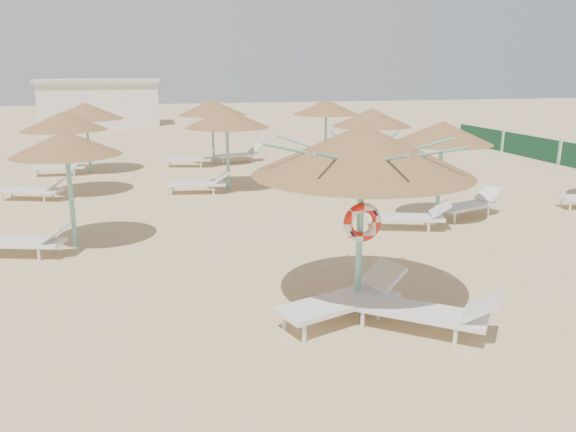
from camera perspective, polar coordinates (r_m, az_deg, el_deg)
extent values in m
plane|color=tan|center=(9.51, 5.66, -9.87)|extent=(120.00, 120.00, 0.00)
cylinder|color=#6BBAA6|center=(9.17, 7.27, -2.14)|extent=(0.11, 0.11, 2.61)
cone|color=olive|center=(8.86, 7.57, 6.72)|extent=(3.49, 3.49, 0.78)
cylinder|color=#6BBAA6|center=(8.90, 7.51, 5.01)|extent=(0.20, 0.20, 0.12)
cylinder|color=#6BBAA6|center=(9.19, 12.24, 6.53)|extent=(1.57, 0.04, 0.39)
cylinder|color=#6BBAA6|center=(9.60, 9.48, 7.00)|extent=(1.14, 1.14, 0.39)
cylinder|color=#6BBAA6|center=(9.61, 5.80, 7.13)|extent=(0.04, 1.57, 0.39)
cylinder|color=#6BBAA6|center=(9.21, 2.95, 6.86)|extent=(1.14, 1.14, 0.39)
cylinder|color=#6BBAA6|center=(8.61, 2.56, 6.31)|extent=(1.57, 0.04, 0.39)
cylinder|color=#6BBAA6|center=(8.15, 5.30, 5.79)|extent=(1.14, 1.14, 0.39)
cylinder|color=#6BBAA6|center=(8.14, 9.64, 5.63)|extent=(0.04, 1.57, 0.39)
cylinder|color=#6BBAA6|center=(8.59, 12.50, 5.96)|extent=(1.14, 1.14, 0.39)
torus|color=red|center=(9.00, 7.56, -0.65)|extent=(0.64, 0.15, 0.64)
cylinder|color=silver|center=(8.49, 1.67, -11.83)|extent=(0.06, 0.06, 0.30)
cylinder|color=silver|center=(8.90, -0.36, -10.53)|extent=(0.06, 0.06, 0.30)
cylinder|color=silver|center=(9.33, 9.14, -9.49)|extent=(0.06, 0.06, 0.30)
cylinder|color=silver|center=(9.70, 6.98, -8.44)|extent=(0.06, 0.06, 0.30)
cube|color=silver|center=(9.08, 5.22, -8.71)|extent=(2.16, 1.30, 0.09)
cube|color=silver|center=(9.54, 9.61, -5.99)|extent=(0.71, 0.78, 0.39)
cylinder|color=silver|center=(8.99, 7.57, -10.41)|extent=(0.06, 0.06, 0.29)
cylinder|color=silver|center=(9.45, 8.53, -9.16)|extent=(0.06, 0.06, 0.29)
cylinder|color=silver|center=(8.74, 16.62, -11.72)|extent=(0.06, 0.06, 0.29)
cylinder|color=silver|center=(9.21, 17.11, -10.35)|extent=(0.06, 0.06, 0.29)
cube|color=silver|center=(8.97, 13.29, -9.44)|extent=(1.95, 1.75, 0.08)
cube|color=silver|center=(8.77, 19.13, -8.68)|extent=(0.79, 0.81, 0.38)
cylinder|color=#6BBAA6|center=(13.45, -21.17, 1.71)|extent=(0.11, 0.11, 2.30)
cone|color=olive|center=(13.25, -21.66, 6.90)|extent=(2.37, 2.37, 0.53)
cylinder|color=#6BBAA6|center=(13.28, -21.56, 5.92)|extent=(0.20, 0.20, 0.12)
cylinder|color=silver|center=(13.03, -23.99, -3.58)|extent=(0.06, 0.06, 0.28)
cylinder|color=silver|center=(13.46, -23.04, -2.93)|extent=(0.06, 0.06, 0.28)
cube|color=silver|center=(13.45, -25.68, -2.42)|extent=(2.00, 1.17, 0.08)
cube|color=silver|center=(13.00, -22.51, -1.54)|extent=(0.64, 0.72, 0.36)
cylinder|color=#6BBAA6|center=(19.17, -21.49, 5.31)|extent=(0.11, 0.11, 2.30)
cone|color=olive|center=(19.03, -21.84, 8.98)|extent=(2.61, 2.61, 0.59)
cylinder|color=#6BBAA6|center=(19.05, -21.77, 8.27)|extent=(0.20, 0.20, 0.12)
cylinder|color=silver|center=(19.34, -27.02, 1.74)|extent=(0.06, 0.06, 0.28)
cylinder|color=silver|center=(19.75, -26.25, 2.07)|extent=(0.06, 0.06, 0.28)
cylinder|color=silver|center=(18.64, -23.52, 1.69)|extent=(0.06, 0.06, 0.28)
cylinder|color=silver|center=(19.07, -22.81, 2.04)|extent=(0.06, 0.06, 0.28)
cube|color=silver|center=(19.09, -24.66, 2.41)|extent=(2.00, 1.23, 0.08)
cube|color=silver|center=(18.63, -22.48, 3.12)|extent=(0.66, 0.73, 0.36)
cylinder|color=#6BBAA6|center=(23.30, -19.63, 6.97)|extent=(0.11, 0.11, 2.30)
cone|color=olive|center=(23.18, -19.90, 10.02)|extent=(2.82, 2.82, 0.63)
cylinder|color=#6BBAA6|center=(23.20, -19.84, 9.41)|extent=(0.20, 0.20, 0.12)
cylinder|color=silver|center=(23.06, -24.26, 3.91)|extent=(0.06, 0.06, 0.28)
cylinder|color=silver|center=(23.55, -24.05, 4.13)|extent=(0.06, 0.06, 0.28)
cylinder|color=silver|center=(22.86, -20.93, 4.15)|extent=(0.06, 0.06, 0.28)
cylinder|color=silver|center=(23.35, -20.79, 4.37)|extent=(0.06, 0.06, 0.28)
cube|color=silver|center=(23.15, -22.25, 4.60)|extent=(1.90, 0.63, 0.08)
cube|color=silver|center=(23.00, -20.21, 5.34)|extent=(0.49, 0.60, 0.36)
cylinder|color=#6BBAA6|center=(18.90, -6.15, 6.12)|extent=(0.11, 0.11, 2.30)
cone|color=olive|center=(18.76, -6.25, 9.88)|extent=(2.77, 2.77, 0.62)
cylinder|color=#6BBAA6|center=(18.78, -6.23, 9.14)|extent=(0.20, 0.20, 0.12)
cylinder|color=silver|center=(18.41, -11.79, 2.47)|extent=(0.06, 0.06, 0.28)
cylinder|color=silver|center=(18.90, -11.61, 2.79)|extent=(0.06, 0.06, 0.28)
cylinder|color=silver|center=(18.29, -7.59, 2.57)|extent=(0.06, 0.06, 0.28)
cylinder|color=silver|center=(18.78, -7.51, 2.89)|extent=(0.06, 0.06, 0.28)
cube|color=silver|center=(18.53, -9.27, 3.24)|extent=(1.98, 0.93, 0.08)
cube|color=silver|center=(18.44, -6.66, 4.03)|extent=(0.58, 0.67, 0.36)
cylinder|color=#6BBAA6|center=(24.11, -7.62, 7.92)|extent=(0.11, 0.11, 2.30)
cone|color=olive|center=(24.00, -7.73, 10.87)|extent=(2.80, 2.80, 0.63)
cylinder|color=#6BBAA6|center=(24.01, -7.71, 10.29)|extent=(0.20, 0.20, 0.12)
cylinder|color=silver|center=(23.66, -12.09, 5.13)|extent=(0.06, 0.06, 0.28)
cylinder|color=silver|center=(24.14, -11.85, 5.33)|extent=(0.06, 0.06, 0.28)
cylinder|color=silver|center=(23.42, -8.84, 5.18)|extent=(0.06, 0.06, 0.28)
cylinder|color=silver|center=(23.91, -8.67, 5.38)|extent=(0.06, 0.06, 0.28)
cube|color=silver|center=(23.72, -10.09, 5.69)|extent=(1.99, 1.06, 0.08)
cube|color=silver|center=(23.56, -8.07, 6.30)|extent=(0.62, 0.70, 0.36)
cylinder|color=silver|center=(24.16, -6.60, 5.55)|extent=(0.06, 0.06, 0.28)
cylinder|color=silver|center=(24.62, -7.03, 5.71)|extent=(0.06, 0.06, 0.28)
cylinder|color=silver|center=(24.68, -3.67, 5.81)|extent=(0.06, 0.06, 0.28)
cylinder|color=silver|center=(25.13, -4.15, 5.96)|extent=(0.06, 0.06, 0.28)
cube|color=silver|center=(24.66, -5.09, 6.20)|extent=(1.99, 1.06, 0.08)
cube|color=silver|center=(24.97, -3.30, 6.89)|extent=(0.62, 0.70, 0.36)
cylinder|color=#6BBAA6|center=(15.13, 15.10, 3.55)|extent=(0.11, 0.11, 2.30)
cone|color=olive|center=(14.95, 15.42, 8.20)|extent=(2.53, 2.53, 0.57)
cylinder|color=#6BBAA6|center=(14.98, 15.36, 7.31)|extent=(0.20, 0.20, 0.12)
cylinder|color=silver|center=(14.19, 8.71, -1.03)|extent=(0.06, 0.06, 0.28)
cylinder|color=silver|center=(14.67, 8.58, -0.50)|extent=(0.06, 0.06, 0.28)
cylinder|color=silver|center=(14.35, 14.10, -1.12)|extent=(0.06, 0.06, 0.28)
cylinder|color=silver|center=(14.83, 13.79, -0.60)|extent=(0.06, 0.06, 0.28)
cube|color=silver|center=(14.46, 11.84, -0.13)|extent=(2.00, 1.20, 0.08)
cube|color=silver|center=(14.54, 15.21, 0.72)|extent=(0.65, 0.72, 0.36)
cylinder|color=silver|center=(15.39, 16.58, -0.23)|extent=(0.06, 0.06, 0.28)
cylinder|color=silver|center=(15.71, 15.20, 0.17)|extent=(0.06, 0.06, 0.28)
cylinder|color=silver|center=(16.42, 19.66, 0.44)|extent=(0.06, 0.06, 0.28)
cylinder|color=silver|center=(16.72, 18.32, 0.79)|extent=(0.06, 0.06, 0.28)
cube|color=silver|center=(16.11, 17.82, 0.98)|extent=(2.00, 1.20, 0.08)
cube|color=silver|center=(16.71, 19.74, 2.15)|extent=(0.65, 0.72, 0.36)
cylinder|color=#6BBAA6|center=(19.21, 8.37, 6.19)|extent=(0.11, 0.11, 2.30)
cone|color=olive|center=(19.07, 8.51, 9.87)|extent=(2.63, 2.63, 0.59)
cylinder|color=#6BBAA6|center=(19.09, 8.49, 9.16)|extent=(0.20, 0.20, 0.12)
cylinder|color=silver|center=(18.40, 3.10, 2.75)|extent=(0.06, 0.06, 0.28)
cylinder|color=silver|center=(18.89, 3.16, 3.06)|extent=(0.06, 0.06, 0.28)
cylinder|color=silver|center=(18.40, 7.31, 2.65)|extent=(0.06, 0.06, 0.28)
cylinder|color=silver|center=(18.88, 7.26, 2.97)|extent=(0.06, 0.06, 0.28)
cube|color=silver|center=(18.59, 5.61, 3.40)|extent=(2.00, 1.22, 0.08)
cube|color=silver|center=(18.57, 8.25, 4.05)|extent=(0.66, 0.73, 0.36)
cylinder|color=#6BBAA6|center=(24.25, 3.84, 8.06)|extent=(0.11, 0.11, 2.30)
cone|color=olive|center=(24.14, 3.89, 10.99)|extent=(2.78, 2.78, 0.63)
cylinder|color=#6BBAA6|center=(24.16, 3.88, 10.41)|extent=(0.20, 0.20, 0.12)
cylinder|color=silver|center=(23.33, -0.28, 5.32)|extent=(0.06, 0.06, 0.28)
cylinder|color=silver|center=(23.82, -0.45, 5.51)|extent=(0.06, 0.06, 0.28)
cylinder|color=silver|center=(23.55, 2.98, 5.39)|extent=(0.06, 0.06, 0.28)
cylinder|color=silver|center=(24.04, 2.75, 5.58)|extent=(0.06, 0.06, 0.28)
cube|color=silver|center=(23.67, 1.56, 5.89)|extent=(1.95, 0.81, 0.08)
cube|color=silver|center=(23.79, 3.59, 6.50)|extent=(0.54, 0.65, 0.36)
cylinder|color=silver|center=(24.46, 4.56, 5.71)|extent=(0.06, 0.06, 0.28)
cylinder|color=silver|center=(24.91, 4.08, 5.89)|extent=(0.06, 0.06, 0.28)
cylinder|color=silver|center=(25.05, 7.39, 5.85)|extent=(0.06, 0.06, 0.28)
cylinder|color=silver|center=(25.49, 6.87, 6.02)|extent=(0.06, 0.06, 0.28)
cube|color=silver|center=(25.00, 6.01, 6.29)|extent=(1.95, 0.81, 0.08)
cube|color=silver|center=(25.35, 7.77, 6.90)|extent=(0.54, 0.65, 0.36)
cylinder|color=silver|center=(18.01, 26.75, 0.91)|extent=(0.06, 0.06, 0.28)
cylinder|color=silver|center=(18.43, 26.00, 1.29)|extent=(0.06, 0.06, 0.28)
cube|color=silver|center=(43.29, -18.46, 10.73)|extent=(8.00, 4.00, 3.00)
cube|color=beige|center=(43.23, -18.64, 12.88)|extent=(8.40, 4.40, 0.25)
cube|color=#194D31|center=(28.11, 23.34, 6.48)|extent=(0.08, 3.80, 1.00)
cylinder|color=#6BBAA6|center=(26.64, 25.80, 5.93)|extent=(0.08, 0.08, 1.10)
cube|color=#194D31|center=(31.36, 18.94, 7.61)|extent=(0.08, 3.80, 1.00)
cylinder|color=#6BBAA6|center=(29.79, 20.92, 7.20)|extent=(0.08, 0.08, 1.10)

